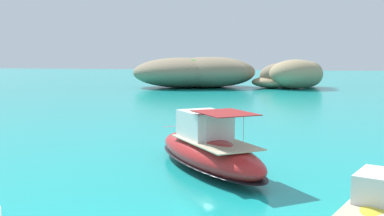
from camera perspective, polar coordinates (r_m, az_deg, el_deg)
islet_large at (r=89.39m, az=0.79°, el=4.58°), size 27.29×23.52×6.03m
islet_small at (r=88.30m, az=12.61°, el=4.11°), size 16.82×15.19×5.56m
motorboat_red at (r=23.83m, az=2.09°, el=-5.40°), size 8.89×10.15×3.27m
motorboat_yellow at (r=16.48m, az=22.74°, el=-12.61°), size 4.57×7.39×2.10m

